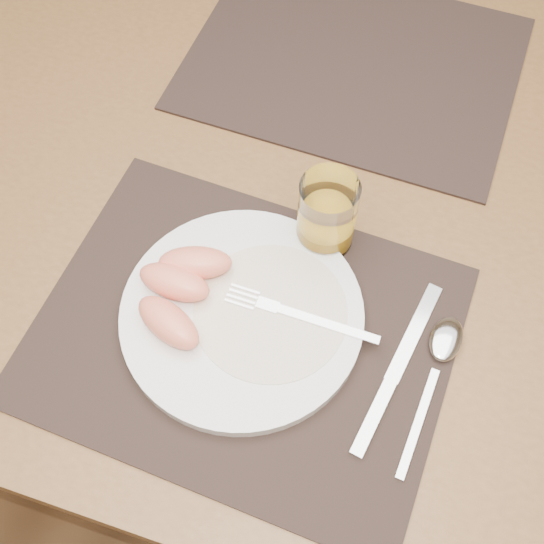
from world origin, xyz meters
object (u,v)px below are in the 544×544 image
(knife, at_px, (391,381))
(fork, at_px, (288,312))
(plate, at_px, (242,315))
(table, at_px, (315,223))
(placemat_near, at_px, (244,334))
(juice_glass, at_px, (327,217))
(placemat_far, at_px, (353,63))
(spoon, at_px, (442,351))

(knife, bearing_deg, fork, 163.59)
(plate, distance_m, knife, 0.18)
(table, xyz_separation_m, fork, (0.02, -0.19, 0.11))
(fork, relative_size, knife, 0.80)
(fork, bearing_deg, placemat_near, -142.73)
(table, xyz_separation_m, juice_glass, (0.03, -0.07, 0.13))
(placemat_near, bearing_deg, table, 83.86)
(placemat_near, bearing_deg, placemat_far, 88.61)
(spoon, relative_size, juice_glass, 1.89)
(placemat_far, bearing_deg, plate, -92.48)
(plate, height_order, juice_glass, juice_glass)
(placemat_near, xyz_separation_m, spoon, (0.21, 0.04, 0.01))
(placemat_far, distance_m, plate, 0.42)
(plate, xyz_separation_m, knife, (0.18, -0.02, -0.01))
(table, distance_m, placemat_far, 0.24)
(spoon, bearing_deg, plate, -173.09)
(plate, relative_size, knife, 1.23)
(plate, distance_m, fork, 0.05)
(knife, bearing_deg, plate, 172.70)
(table, distance_m, fork, 0.22)
(placemat_near, relative_size, juice_glass, 4.42)
(table, xyz_separation_m, placemat_far, (-0.01, 0.22, 0.09))
(table, relative_size, knife, 6.39)
(spoon, distance_m, juice_glass, 0.20)
(spoon, bearing_deg, table, 136.94)
(placemat_far, relative_size, knife, 2.05)
(placemat_near, xyz_separation_m, placemat_far, (0.01, 0.44, 0.00))
(knife, bearing_deg, placemat_near, 178.12)
(table, height_order, knife, knife)
(table, relative_size, juice_glass, 13.74)
(knife, bearing_deg, juice_glass, 127.52)
(placemat_far, height_order, plate, plate)
(placemat_near, relative_size, spoon, 2.34)
(fork, relative_size, juice_glass, 1.72)
(juice_glass, bearing_deg, placemat_near, -109.19)
(knife, relative_size, juice_glass, 2.15)
(spoon, bearing_deg, knife, -132.55)
(fork, distance_m, juice_glass, 0.12)
(spoon, bearing_deg, placemat_far, 116.98)
(spoon, bearing_deg, fork, -175.98)
(placemat_near, distance_m, spoon, 0.22)
(table, bearing_deg, plate, -98.77)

